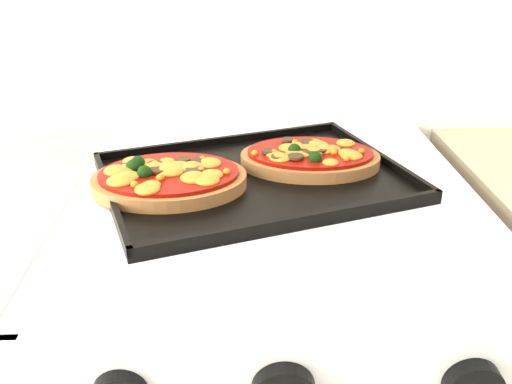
{
  "coord_description": "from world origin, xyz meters",
  "views": [
    {
      "loc": [
        -0.08,
        0.96,
        1.27
      ],
      "look_at": [
        -0.06,
        1.68,
        0.92
      ],
      "focal_mm": 40.0,
      "sensor_mm": 36.0,
      "label": 1
    }
  ],
  "objects": [
    {
      "name": "pizza_left",
      "position": [
        -0.18,
        1.7,
        0.94
      ],
      "size": [
        0.23,
        0.18,
        0.03
      ],
      "primitive_type": null,
      "rotation": [
        0.0,
        0.0,
        0.05
      ],
      "color": "#A46438",
      "rests_on": "baking_tray"
    },
    {
      "name": "control_panel",
      "position": [
        -0.03,
        1.39,
        0.85
      ],
      "size": [
        0.6,
        0.02,
        0.09
      ],
      "primitive_type": "cube",
      "color": "silver",
      "rests_on": "stove"
    },
    {
      "name": "baking_tray",
      "position": [
        -0.06,
        1.73,
        0.92
      ],
      "size": [
        0.51,
        0.44,
        0.02
      ],
      "primitive_type": "cube",
      "rotation": [
        0.0,
        0.0,
        0.33
      ],
      "color": "black",
      "rests_on": "stove"
    },
    {
      "name": "pizza_right",
      "position": [
        0.03,
        1.78,
        0.94
      ],
      "size": [
        0.23,
        0.16,
        0.03
      ],
      "primitive_type": null,
      "rotation": [
        0.0,
        0.0,
        -0.08
      ],
      "color": "#A46438",
      "rests_on": "baking_tray"
    }
  ]
}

